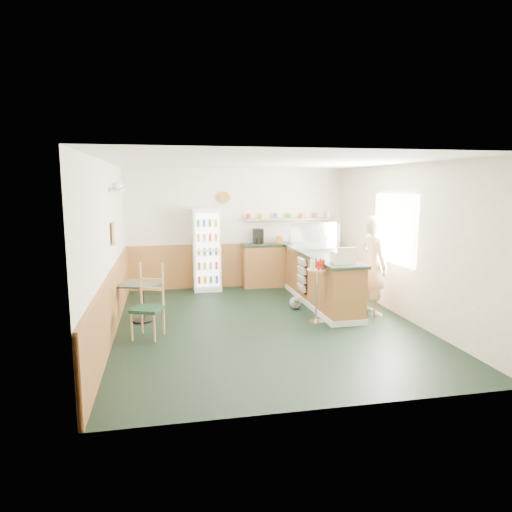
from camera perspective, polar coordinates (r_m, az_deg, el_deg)
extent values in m
plane|color=black|center=(7.83, 1.19, -8.51)|extent=(6.00, 6.00, 0.00)
cube|color=silver|center=(10.47, -2.37, 3.50)|extent=(5.00, 0.02, 2.70)
cube|color=silver|center=(7.41, -18.10, 0.75)|extent=(0.02, 6.00, 2.70)
cube|color=silver|center=(8.44, 18.11, 1.72)|extent=(0.02, 6.00, 2.70)
cube|color=silver|center=(7.47, 1.26, 11.72)|extent=(5.00, 6.00, 0.02)
cube|color=#9E6E33|center=(10.55, -2.31, -1.12)|extent=(4.98, 0.05, 1.00)
cube|color=#9E6E33|center=(7.57, -17.48, -5.62)|extent=(0.05, 5.98, 1.00)
cube|color=white|center=(8.65, 16.91, 3.28)|extent=(0.06, 1.45, 1.25)
cube|color=tan|center=(7.87, -17.32, 2.72)|extent=(0.03, 0.32, 0.38)
cube|color=silver|center=(8.32, -16.85, 7.90)|extent=(0.18, 1.20, 0.03)
cylinder|color=#A26628|center=(10.32, -3.99, 7.30)|extent=(0.26, 0.04, 0.26)
cube|color=#9E6E33|center=(9.07, 8.07, -3.04)|extent=(0.60, 2.95, 0.95)
cube|color=silver|center=(9.17, 8.01, -5.64)|extent=(0.64, 2.97, 0.10)
cube|color=#2A3A2E|center=(8.98, 8.14, 0.14)|extent=(0.68, 3.01, 0.05)
cube|color=#9E6E33|center=(10.64, 4.23, -1.19)|extent=(2.20, 0.38, 0.95)
cube|color=#2A3A2E|center=(10.56, 4.27, 1.54)|extent=(2.24, 0.42, 0.05)
cube|color=tan|center=(10.58, 4.18, 4.63)|extent=(2.10, 0.22, 0.04)
cube|color=black|center=(10.36, 0.28, 2.50)|extent=(0.22, 0.18, 0.34)
cylinder|color=#B2664C|center=(10.36, -0.90, 5.00)|extent=(0.10, 0.10, 0.12)
cylinder|color=#B2664C|center=(10.42, 0.82, 5.02)|extent=(0.10, 0.10, 0.12)
cylinder|color=#B2664C|center=(10.50, 2.52, 5.04)|extent=(0.10, 0.10, 0.12)
cylinder|color=#B2664C|center=(10.58, 4.19, 5.06)|extent=(0.10, 0.10, 0.12)
cylinder|color=#B2664C|center=(10.67, 5.84, 5.07)|extent=(0.10, 0.10, 0.12)
cylinder|color=#B2664C|center=(10.76, 7.45, 5.08)|extent=(0.10, 0.10, 0.12)
cylinder|color=#B2664C|center=(10.87, 9.04, 5.08)|extent=(0.10, 0.10, 0.12)
cube|color=white|center=(10.21, -6.21, 0.86)|extent=(0.60, 0.43, 1.83)
cube|color=white|center=(9.98, -6.09, 0.73)|extent=(0.51, 0.02, 1.62)
cube|color=silver|center=(9.91, -6.05, 0.67)|extent=(0.55, 0.02, 1.68)
cube|color=silver|center=(9.43, 7.17, 0.94)|extent=(0.98, 0.51, 0.07)
cube|color=silver|center=(9.39, 7.20, 2.61)|extent=(0.95, 0.49, 0.49)
cube|color=beige|center=(7.95, 10.80, -0.17)|extent=(0.37, 0.39, 0.20)
imported|color=tan|center=(8.49, 14.50, -1.17)|extent=(0.51, 0.65, 1.79)
cylinder|color=silver|center=(8.00, 7.51, -8.13)|extent=(0.27, 0.27, 0.02)
cylinder|color=silver|center=(7.88, 7.57, -4.97)|extent=(0.04, 0.04, 0.91)
cylinder|color=tan|center=(7.78, 7.64, -1.73)|extent=(0.35, 0.35, 0.02)
cylinder|color=red|center=(7.79, 8.42, -1.07)|extent=(0.05, 0.05, 0.15)
cylinder|color=red|center=(7.85, 8.06, -0.98)|extent=(0.05, 0.05, 0.15)
cylinder|color=red|center=(7.87, 7.48, -0.95)|extent=(0.05, 0.05, 0.15)
cylinder|color=red|center=(7.82, 7.00, -1.00)|extent=(0.05, 0.05, 0.15)
cylinder|color=red|center=(7.74, 6.89, -1.10)|extent=(0.05, 0.05, 0.15)
cylinder|color=red|center=(7.68, 7.24, -1.19)|extent=(0.05, 0.05, 0.15)
cylinder|color=red|center=(7.66, 7.84, -1.22)|extent=(0.05, 0.05, 0.15)
cylinder|color=red|center=(7.71, 8.33, -1.17)|extent=(0.05, 0.05, 0.15)
cube|color=black|center=(9.12, 5.80, -4.39)|extent=(0.05, 0.43, 0.03)
cube|color=silver|center=(9.09, 5.68, -3.97)|extent=(0.09, 0.39, 0.15)
cube|color=black|center=(9.08, 5.81, -3.31)|extent=(0.05, 0.43, 0.03)
cube|color=silver|center=(9.06, 5.70, -2.88)|extent=(0.09, 0.39, 0.15)
cube|color=black|center=(9.04, 5.83, -2.22)|extent=(0.05, 0.43, 0.03)
cube|color=silver|center=(9.02, 5.72, -1.79)|extent=(0.09, 0.39, 0.15)
cube|color=black|center=(9.01, 5.85, -1.13)|extent=(0.05, 0.43, 0.03)
cube|color=silver|center=(8.99, 5.73, -0.69)|extent=(0.09, 0.39, 0.15)
cylinder|color=black|center=(8.21, -13.96, -7.81)|extent=(0.35, 0.35, 0.04)
cylinder|color=black|center=(8.13, -14.04, -5.67)|extent=(0.07, 0.07, 0.62)
cube|color=#2A3A2E|center=(8.05, -14.13, -3.42)|extent=(0.79, 0.79, 0.04)
cube|color=black|center=(7.24, -13.42, -6.47)|extent=(0.55, 0.55, 0.05)
cylinder|color=tan|center=(7.14, -14.88, -8.70)|extent=(0.04, 0.04, 0.45)
cylinder|color=tan|center=(7.12, -11.92, -8.63)|extent=(0.04, 0.04, 0.45)
cylinder|color=tan|center=(7.48, -14.71, -7.86)|extent=(0.04, 0.04, 0.45)
cylinder|color=tan|center=(7.47, -11.90, -7.79)|extent=(0.04, 0.04, 0.45)
cube|color=tan|center=(7.34, -13.47, -3.48)|extent=(0.37, 0.18, 0.69)
sphere|color=gray|center=(8.76, 4.93, -5.86)|extent=(0.22, 0.22, 0.22)
sphere|color=gray|center=(8.64, 5.15, -5.46)|extent=(0.13, 0.13, 0.13)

